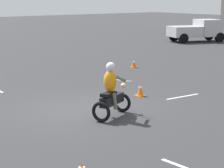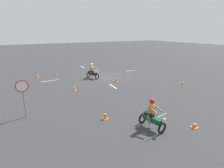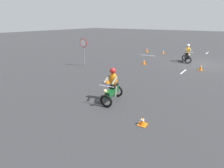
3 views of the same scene
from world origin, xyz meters
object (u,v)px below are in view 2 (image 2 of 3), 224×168
(traffic_cone_mid_center, at_px, (183,83))
(traffic_cone_far_left, at_px, (37,76))
(stop_sign, at_px, (23,91))
(traffic_cone_far_right, at_px, (116,80))
(traffic_cone_near_left, at_px, (56,74))
(traffic_cone_near_right, at_px, (195,125))
(traffic_cone_far_center, at_px, (74,88))
(traffic_cone_mid_left, at_px, (105,115))
(motorcycle_rider_background, at_px, (152,115))
(motorcycle_rider_foreground, at_px, (92,72))

(traffic_cone_mid_center, xyz_separation_m, traffic_cone_far_left, (11.81, -9.75, 0.02))
(stop_sign, bearing_deg, traffic_cone_mid_center, 179.66)
(traffic_cone_mid_center, height_order, traffic_cone_far_right, traffic_cone_far_right)
(traffic_cone_near_left, distance_m, traffic_cone_near_right, 15.90)
(traffic_cone_mid_center, distance_m, traffic_cone_far_center, 10.16)
(traffic_cone_far_right, bearing_deg, traffic_cone_far_left, -40.07)
(stop_sign, xyz_separation_m, traffic_cone_near_right, (-7.80, 5.65, -1.48))
(traffic_cone_mid_center, distance_m, traffic_cone_mid_left, 9.79)
(stop_sign, relative_size, traffic_cone_near_left, 6.31)
(traffic_cone_far_center, bearing_deg, traffic_cone_mid_center, 159.81)
(traffic_cone_mid_center, bearing_deg, traffic_cone_far_center, -20.19)
(motorcycle_rider_background, relative_size, traffic_cone_near_right, 5.19)
(traffic_cone_mid_center, bearing_deg, motorcycle_rider_background, 29.84)
(motorcycle_rider_background, height_order, traffic_cone_mid_left, motorcycle_rider_background)
(motorcycle_rider_foreground, relative_size, traffic_cone_far_right, 3.54)
(motorcycle_rider_background, bearing_deg, traffic_cone_near_left, -91.00)
(traffic_cone_far_left, bearing_deg, traffic_cone_far_center, 110.06)
(traffic_cone_near_right, distance_m, traffic_cone_mid_left, 4.91)
(motorcycle_rider_background, xyz_separation_m, traffic_cone_near_left, (1.99, -14.27, -0.55))
(stop_sign, bearing_deg, motorcycle_rider_foreground, -137.23)
(motorcycle_rider_foreground, xyz_separation_m, traffic_cone_mid_left, (2.95, 8.95, -0.49))
(traffic_cone_far_left, bearing_deg, traffic_cone_far_right, 139.93)
(traffic_cone_near_right, bearing_deg, traffic_cone_far_left, -68.34)
(motorcycle_rider_background, bearing_deg, traffic_cone_far_center, -86.52)
(motorcycle_rider_foreground, bearing_deg, stop_sign, 19.62)
(stop_sign, relative_size, traffic_cone_mid_left, 4.81)
(traffic_cone_far_center, bearing_deg, stop_sign, 40.62)
(stop_sign, distance_m, traffic_cone_far_left, 9.92)
(traffic_cone_near_right, xyz_separation_m, traffic_cone_mid_left, (3.76, -3.16, 0.08))
(stop_sign, xyz_separation_m, traffic_cone_far_center, (-3.99, -3.42, -1.43))
(traffic_cone_far_center, bearing_deg, traffic_cone_far_left, -69.94)
(motorcycle_rider_foreground, distance_m, traffic_cone_near_left, 4.62)
(motorcycle_rider_background, distance_m, stop_sign, 7.38)
(motorcycle_rider_background, height_order, traffic_cone_far_left, motorcycle_rider_background)
(traffic_cone_far_right, bearing_deg, traffic_cone_near_left, -50.47)
(stop_sign, xyz_separation_m, traffic_cone_mid_center, (-13.53, 0.08, -1.44))
(motorcycle_rider_background, xyz_separation_m, traffic_cone_far_left, (4.04, -14.21, -0.51))
(traffic_cone_near_left, bearing_deg, motorcycle_rider_foreground, 134.70)
(traffic_cone_near_right, height_order, traffic_cone_mid_center, traffic_cone_mid_center)
(traffic_cone_mid_center, relative_size, traffic_cone_mid_left, 0.85)
(traffic_cone_near_right, bearing_deg, traffic_cone_far_center, -67.26)
(motorcycle_rider_foreground, height_order, motorcycle_rider_background, same)
(motorcycle_rider_foreground, relative_size, traffic_cone_mid_left, 3.47)
(motorcycle_rider_background, bearing_deg, traffic_cone_near_right, 142.53)
(traffic_cone_near_right, xyz_separation_m, traffic_cone_far_center, (3.80, -9.08, 0.05))
(traffic_cone_far_left, bearing_deg, traffic_cone_mid_left, 100.83)
(motorcycle_rider_foreground, height_order, traffic_cone_near_right, motorcycle_rider_foreground)
(traffic_cone_far_center, bearing_deg, traffic_cone_far_right, -173.68)
(traffic_cone_far_center, relative_size, traffic_cone_far_left, 0.94)
(traffic_cone_mid_left, bearing_deg, motorcycle_rider_background, 129.83)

